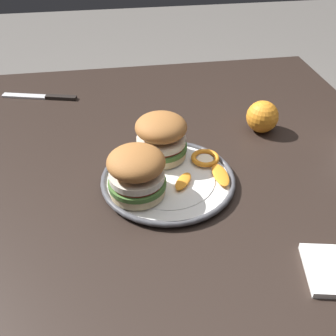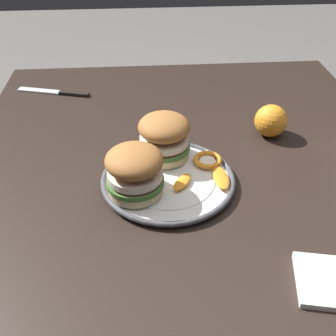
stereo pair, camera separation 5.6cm
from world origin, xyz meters
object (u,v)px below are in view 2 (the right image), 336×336
Objects in this scene: sandwich_half_left at (135,170)px; whole_orange at (271,121)px; dining_table at (190,206)px; sandwich_half_right at (164,136)px; table_knife at (59,93)px; dinner_plate at (168,180)px.

whole_orange is at bearing 122.57° from sandwich_half_left.
sandwich_half_right is at bearing -134.17° from dining_table.
sandwich_half_left is 0.70× the size of table_knife.
dinner_plate reaches higher than dining_table.
sandwich_half_right is at bearing -178.04° from dinner_plate.
whole_orange is (-0.09, 0.27, -0.03)m from sandwich_half_right.
table_knife is (-0.42, -0.35, 0.10)m from dining_table.
dinner_plate reaches higher than table_knife.
whole_orange is at bearing 109.34° from sandwich_half_right.
sandwich_half_left is 0.54m from table_knife.
sandwich_half_right reaches higher than whole_orange.
dining_table is 7.66× the size of sandwich_half_right.
sandwich_half_right reaches higher than dinner_plate.
dinner_plate is 1.85× the size of sandwich_half_left.
table_knife is at bearing -146.59° from dinner_plate.
table_knife is at bearing -140.46° from dining_table.
sandwich_half_left is 0.97× the size of sandwich_half_right.
table_knife is at bearing -141.52° from sandwich_half_right.
sandwich_half_left is at bearing 24.91° from table_knife.
whole_orange is (-0.21, 0.33, -0.03)m from sandwich_half_left.
dinner_plate is (0.02, -0.05, 0.10)m from dining_table.
sandwich_half_left is at bearing -57.43° from whole_orange.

